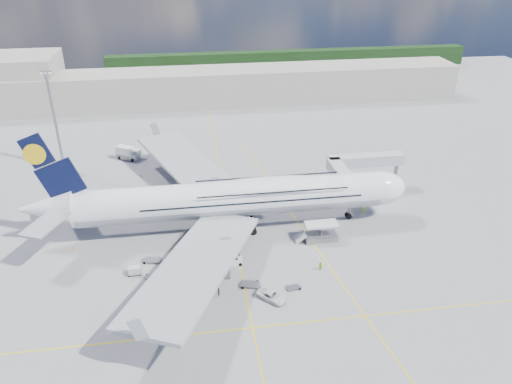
{
  "coord_description": "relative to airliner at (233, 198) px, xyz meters",
  "views": [
    {
      "loc": [
        -8.18,
        -78.24,
        54.75
      ],
      "look_at": [
        4.71,
        8.0,
        8.97
      ],
      "focal_mm": 35.0,
      "sensor_mm": 36.0,
      "label": 1
    }
  ],
  "objects": [
    {
      "name": "catering_truck_outer",
      "position": [
        -24.27,
        38.84,
        -5.13
      ],
      "size": [
        6.8,
        4.88,
        3.74
      ],
      "rotation": [
        0.0,
        0.0,
        -0.5
      ],
      "color": "gray",
      "rests_on": "ground"
    },
    {
      "name": "service_van",
      "position": [
        3.79,
        -23.82,
        -6.14
      ],
      "size": [
        5.43,
        5.45,
        1.46
      ],
      "primitive_type": "imported",
      "rotation": [
        0.0,
        0.0,
        0.78
      ],
      "color": "silver",
      "rests_on": "ground"
    },
    {
      "name": "tree_line",
      "position": [
        39.74,
        130.0,
        -2.87
      ],
      "size": [
        160.0,
        6.0,
        8.0
      ],
      "primitive_type": "cube",
      "color": "#193814",
      "rests_on": "ground"
    },
    {
      "name": "dolly_nose_near",
      "position": [
        0.74,
        -19.73,
        -6.48
      ],
      "size": [
        3.77,
        2.74,
        0.5
      ],
      "rotation": [
        0.0,
        0.0,
        -0.31
      ],
      "color": "gray",
      "rests_on": "ground"
    },
    {
      "name": "dolly_row_a",
      "position": [
        -19.29,
        -13.46,
        -5.98
      ],
      "size": [
        2.61,
        1.4,
        1.65
      ],
      "rotation": [
        0.0,
        0.0,
        -0.01
      ],
      "color": "gray",
      "rests_on": "ground"
    },
    {
      "name": "taxi_line_diag",
      "position": [
        13.74,
        -0.0,
        -6.86
      ],
      "size": [
        14.16,
        99.06,
        0.01
      ],
      "primitive_type": "cube",
      "rotation": [
        0.0,
        0.0,
        0.14
      ],
      "color": "yellow",
      "rests_on": "ground"
    },
    {
      "name": "cone_wing_right_outer",
      "position": [
        -15.34,
        -30.74,
        -6.56
      ],
      "size": [
        0.5,
        0.5,
        0.63
      ],
      "color": "orange",
      "rests_on": "ground"
    },
    {
      "name": "crew_tug",
      "position": [
        -3.66,
        -12.71,
        -6.03
      ],
      "size": [
        1.11,
        0.66,
        1.68
      ],
      "primitive_type": "imported",
      "rotation": [
        0.0,
        0.0,
        -0.03
      ],
      "color": "#B7F119",
      "rests_on": "ground"
    },
    {
      "name": "cone_wing_left_outer",
      "position": [
        -20.31,
        27.54,
        -6.6
      ],
      "size": [
        0.43,
        0.43,
        0.55
      ],
      "color": "orange",
      "rests_on": "ground"
    },
    {
      "name": "terminal",
      "position": [
        -0.26,
        85.0,
        -0.87
      ],
      "size": [
        180.0,
        16.0,
        12.0
      ],
      "primitive_type": "cube",
      "color": "#B2AD9E",
      "rests_on": "ground"
    },
    {
      "name": "light_mast",
      "position": [
        -40.26,
        35.0,
        6.34
      ],
      "size": [
        3.0,
        0.7,
        25.5
      ],
      "color": "gray",
      "rests_on": "ground"
    },
    {
      "name": "catering_truck_inner",
      "position": [
        -7.27,
        13.63,
        -4.75
      ],
      "size": [
        7.46,
        2.97,
        4.48
      ],
      "rotation": [
        0.0,
        0.0,
        0.0
      ],
      "color": "gray",
      "rests_on": "ground"
    },
    {
      "name": "baggage_tug",
      "position": [
        -1.25,
        -13.14,
        -6.07
      ],
      "size": [
        3.04,
        1.68,
        1.82
      ],
      "rotation": [
        0.0,
        0.0,
        0.12
      ],
      "color": "silver",
      "rests_on": "ground"
    },
    {
      "name": "dolly_row_b",
      "position": [
        -16.44,
        -9.81,
        -6.49
      ],
      "size": [
        3.6,
        2.42,
        0.48
      ],
      "rotation": [
        0.0,
        0.0,
        -0.21
      ],
      "color": "gray",
      "rests_on": "ground"
    },
    {
      "name": "taxi_line_cross",
      "position": [
        -0.26,
        -30.0,
        -6.86
      ],
      "size": [
        120.0,
        0.25,
        0.01
      ],
      "primitive_type": "cube",
      "color": "yellow",
      "rests_on": "ground"
    },
    {
      "name": "cone_wing_left_inner",
      "position": [
        -14.68,
        13.88,
        -6.6
      ],
      "size": [
        0.44,
        0.44,
        0.56
      ],
      "color": "orange",
      "rests_on": "ground"
    },
    {
      "name": "crew_wing",
      "position": [
        -5.86,
        -19.85,
        -6.08
      ],
      "size": [
        0.72,
        1.0,
        1.57
      ],
      "primitive_type": "imported",
      "rotation": [
        0.0,
        0.0,
        1.16
      ],
      "color": "#A4E017",
      "rests_on": "ground"
    },
    {
      "name": "cargo_loader",
      "position": [
        16.56,
        -7.11,
        -5.62
      ],
      "size": [
        8.53,
        3.2,
        3.67
      ],
      "color": "silver",
      "rests_on": "ground"
    },
    {
      "name": "jet_bridge",
      "position": [
        29.55,
        10.94,
        -0.02
      ],
      "size": [
        18.8,
        12.1,
        8.5
      ],
      "color": "#B7B7BC",
      "rests_on": "ground"
    },
    {
      "name": "airliner",
      "position": [
        0.0,
        0.0,
        0.0
      ],
      "size": [
        77.26,
        79.15,
        23.71
      ],
      "color": "white",
      "rests_on": "ground"
    },
    {
      "name": "crew_nose",
      "position": [
        28.83,
        1.63,
        -5.87
      ],
      "size": [
        0.79,
        0.57,
        1.99
      ],
      "primitive_type": "imported",
      "rotation": [
        0.0,
        0.0,
        0.14
      ],
      "color": "#C1F81A",
      "rests_on": "ground"
    },
    {
      "name": "dolly_back",
      "position": [
        -16.02,
        -14.79,
        -6.56
      ],
      "size": [
        3.11,
        2.52,
        0.4
      ],
      "rotation": [
        0.0,
        0.0,
        0.46
      ],
      "color": "gray",
      "rests_on": "ground"
    },
    {
      "name": "crew_van",
      "position": [
        15.26,
        -4.41,
        -5.93
      ],
      "size": [
        0.91,
        1.08,
        1.88
      ],
      "primitive_type": "imported",
      "rotation": [
        0.0,
        0.0,
        1.97
      ],
      "color": "#90DF17",
      "rests_on": "ground"
    },
    {
      "name": "cone_tail",
      "position": [
        -31.67,
        -3.43,
        -6.6
      ],
      "size": [
        0.43,
        0.43,
        0.55
      ],
      "color": "orange",
      "rests_on": "ground"
    },
    {
      "name": "ground",
      "position": [
        -0.26,
        -10.0,
        -6.87
      ],
      "size": [
        300.0,
        300.0,
        0.0
      ],
      "primitive_type": "plane",
      "color": "gray",
      "rests_on": "ground"
    },
    {
      "name": "dolly_row_c",
      "position": [
        -3.92,
        -16.41,
        -6.5
      ],
      "size": [
        3.56,
        2.53,
        0.47
      ],
      "rotation": [
        0.0,
        0.0,
        -0.28
      ],
      "color": "gray",
      "rests_on": "ground"
    },
    {
      "name": "cone_wing_right_inner",
      "position": [
        -12.43,
        -6.26,
        -6.56
      ],
      "size": [
        0.5,
        0.5,
        0.64
      ],
      "color": "orange",
      "rests_on": "ground"
    },
    {
      "name": "crew_loader",
      "position": [
        13.93,
        -17.2,
        -5.94
      ],
      "size": [
        1.03,
        1.12,
        1.85
      ],
      "primitive_type": "imported",
      "rotation": [
        0.0,
        0.0,
        -1.11
      ],
      "color": "#ADFD1A",
      "rests_on": "ground"
    },
    {
      "name": "dolly_nose_far",
      "position": [
        8.05,
        -21.54,
        -6.58
      ],
      "size": [
        2.82,
        1.96,
        0.38
      ],
      "rotation": [
        0.0,
        0.0,
        0.25
      ],
      "color": "gray",
      "rests_on": "ground"
    },
    {
      "name": "taxi_line_main",
      "position": [
        -0.26,
        -10.0,
        -6.86
      ],
      "size": [
        0.25,
        220.0,
        0.01
      ],
      "primitive_type": "cube",
      "color": "yellow",
      "rests_on": "ground"
    },
    {
      "name": "cone_nose",
      "position": [
        28.27,
        2.07,
        -6.63
      ],
      "size": [
        0.38,
        0.38,
        0.49
      ],
      "color": "orange",
      "rests_on": "ground"
    }
  ]
}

